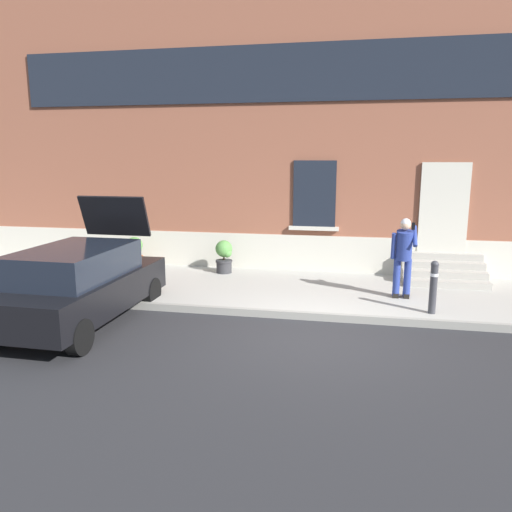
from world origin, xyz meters
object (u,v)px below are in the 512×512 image
object	(u,v)px
hatchback_car_black	(80,283)
bollard_near_person	(433,285)
planter_terracotta	(135,252)
planter_charcoal	(224,256)
person_on_phone	(404,253)

from	to	relation	value
hatchback_car_black	bollard_near_person	bearing A→B (deg)	12.79
hatchback_car_black	bollard_near_person	world-z (taller)	hatchback_car_black
planter_terracotta	planter_charcoal	xyz separation A→B (m)	(2.52, -0.07, 0.00)
person_on_phone	planter_charcoal	xyz separation A→B (m)	(-4.35, 1.60, -0.54)
bollard_near_person	planter_terracotta	distance (m)	7.82
hatchback_car_black	planter_charcoal	xyz separation A→B (m)	(1.74, 4.05, -0.19)
planter_terracotta	person_on_phone	bearing A→B (deg)	-13.66
planter_charcoal	planter_terracotta	bearing A→B (deg)	178.48
hatchback_car_black	person_on_phone	size ratio (longest dim) A/B	2.35
bollard_near_person	person_on_phone	world-z (taller)	person_on_phone
planter_terracotta	planter_charcoal	world-z (taller)	same
bollard_near_person	person_on_phone	distance (m)	1.16
hatchback_car_black	planter_charcoal	distance (m)	4.41
planter_charcoal	bollard_near_person	bearing A→B (deg)	-27.84
bollard_near_person	planter_terracotta	world-z (taller)	bollard_near_person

